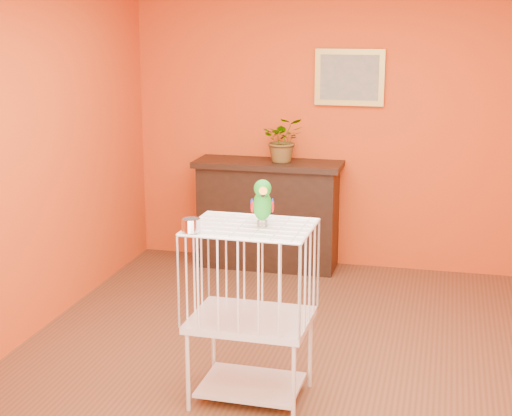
# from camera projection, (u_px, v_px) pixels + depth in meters

# --- Properties ---
(ground) EXTENTS (4.50, 4.50, 0.00)m
(ground) POSITION_uv_depth(u_px,v_px,m) (300.00, 363.00, 5.30)
(ground) COLOR brown
(ground) RESTS_ON ground
(room_shell) EXTENTS (4.50, 4.50, 4.50)m
(room_shell) POSITION_uv_depth(u_px,v_px,m) (304.00, 130.00, 4.92)
(room_shell) COLOR #CB4813
(room_shell) RESTS_ON ground
(console_cabinet) EXTENTS (1.34, 0.48, 1.00)m
(console_cabinet) POSITION_uv_depth(u_px,v_px,m) (268.00, 214.00, 7.24)
(console_cabinet) COLOR black
(console_cabinet) RESTS_ON ground
(potted_plant) EXTENTS (0.46, 0.49, 0.32)m
(potted_plant) POSITION_uv_depth(u_px,v_px,m) (284.00, 144.00, 7.07)
(potted_plant) COLOR #26722D
(potted_plant) RESTS_ON console_cabinet
(framed_picture) EXTENTS (0.62, 0.04, 0.50)m
(framed_picture) POSITION_uv_depth(u_px,v_px,m) (349.00, 77.00, 6.97)
(framed_picture) COLOR gold
(framed_picture) RESTS_ON room_shell
(birdcage) EXTENTS (0.72, 0.56, 1.09)m
(birdcage) POSITION_uv_depth(u_px,v_px,m) (251.00, 311.00, 4.68)
(birdcage) COLOR silver
(birdcage) RESTS_ON ground
(feed_cup) EXTENTS (0.11, 0.11, 0.08)m
(feed_cup) POSITION_uv_depth(u_px,v_px,m) (191.00, 225.00, 4.41)
(feed_cup) COLOR silver
(feed_cup) RESTS_ON birdcage
(parrot) EXTENTS (0.15, 0.26, 0.29)m
(parrot) POSITION_uv_depth(u_px,v_px,m) (262.00, 202.00, 4.51)
(parrot) COLOR #59544C
(parrot) RESTS_ON birdcage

